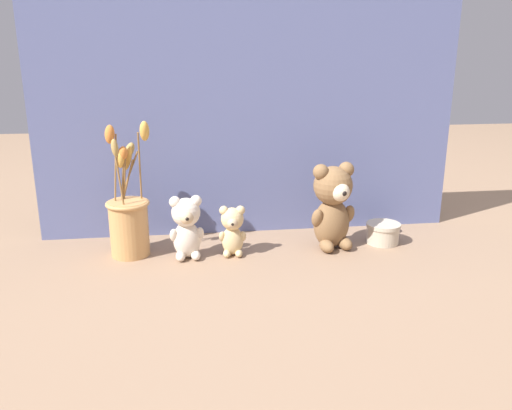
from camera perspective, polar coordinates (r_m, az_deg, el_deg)
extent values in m
plane|color=#8E7056|center=(1.41, 0.11, -4.94)|extent=(4.00, 4.00, 0.00)
cube|color=slate|center=(1.49, -0.75, 10.54)|extent=(1.15, 0.02, 0.72)
ellipsoid|color=olive|center=(1.44, 7.94, -1.93)|extent=(0.11, 0.10, 0.13)
sphere|color=olive|center=(1.41, 8.11, 2.03)|extent=(0.10, 0.10, 0.10)
sphere|color=beige|center=(1.38, 8.84, 1.39)|extent=(0.05, 0.05, 0.05)
sphere|color=black|center=(1.36, 9.26, 1.21)|extent=(0.01, 0.01, 0.01)
sphere|color=olive|center=(1.42, 9.48, 3.70)|extent=(0.04, 0.04, 0.04)
sphere|color=olive|center=(1.38, 6.84, 3.48)|extent=(0.04, 0.04, 0.04)
ellipsoid|color=olive|center=(1.44, 9.74, -0.94)|extent=(0.04, 0.05, 0.06)
ellipsoid|color=olive|center=(1.40, 6.46, -1.35)|extent=(0.04, 0.05, 0.06)
ellipsoid|color=olive|center=(1.44, 9.34, -4.02)|extent=(0.04, 0.06, 0.03)
ellipsoid|color=olive|center=(1.42, 7.45, -4.31)|extent=(0.04, 0.06, 0.03)
ellipsoid|color=beige|center=(1.37, -7.28, -3.65)|extent=(0.07, 0.06, 0.09)
sphere|color=beige|center=(1.35, -7.39, -0.76)|extent=(0.07, 0.07, 0.07)
sphere|color=#D1B289|center=(1.33, -7.30, -1.29)|extent=(0.03, 0.03, 0.03)
sphere|color=black|center=(1.31, -7.25, -1.46)|extent=(0.01, 0.01, 0.01)
sphere|color=beige|center=(1.34, -6.34, 0.44)|extent=(0.03, 0.03, 0.03)
sphere|color=beige|center=(1.34, -8.54, 0.31)|extent=(0.03, 0.03, 0.03)
ellipsoid|color=beige|center=(1.37, -5.92, -3.01)|extent=(0.02, 0.03, 0.04)
ellipsoid|color=beige|center=(1.36, -8.66, -3.17)|extent=(0.02, 0.03, 0.04)
ellipsoid|color=beige|center=(1.37, -6.37, -5.28)|extent=(0.03, 0.04, 0.02)
ellipsoid|color=beige|center=(1.37, -7.95, -5.38)|extent=(0.03, 0.04, 0.02)
ellipsoid|color=#DBBC84|center=(1.38, -2.48, -3.77)|extent=(0.06, 0.05, 0.08)
sphere|color=#DBBC84|center=(1.36, -2.51, -1.46)|extent=(0.06, 0.06, 0.06)
sphere|color=#D1B289|center=(1.35, -2.49, -1.90)|extent=(0.03, 0.03, 0.03)
sphere|color=black|center=(1.33, -2.48, -2.04)|extent=(0.01, 0.01, 0.01)
sphere|color=#DBBC84|center=(1.36, -1.64, -0.54)|extent=(0.02, 0.02, 0.02)
sphere|color=#DBBC84|center=(1.36, -3.40, -0.58)|extent=(0.02, 0.02, 0.02)
ellipsoid|color=#DBBC84|center=(1.38, -1.38, -3.30)|extent=(0.02, 0.03, 0.03)
ellipsoid|color=#DBBC84|center=(1.38, -3.58, -3.34)|extent=(0.02, 0.03, 0.03)
ellipsoid|color=#DBBC84|center=(1.38, -1.82, -5.10)|extent=(0.02, 0.03, 0.02)
ellipsoid|color=#DBBC84|center=(1.38, -3.09, -5.12)|extent=(0.02, 0.03, 0.02)
cylinder|color=tan|center=(1.41, -13.20, -2.40)|extent=(0.10, 0.10, 0.14)
torus|color=tan|center=(1.39, -13.38, 0.16)|extent=(0.11, 0.11, 0.01)
cylinder|color=olive|center=(1.39, -14.57, 3.82)|extent=(0.02, 0.02, 0.17)
ellipsoid|color=orange|center=(1.38, -15.15, 7.20)|extent=(0.04, 0.04, 0.05)
cylinder|color=olive|center=(1.41, -13.31, 2.71)|extent=(0.03, 0.01, 0.10)
ellipsoid|color=gold|center=(1.41, -13.34, 4.79)|extent=(0.04, 0.02, 0.07)
cylinder|color=olive|center=(1.41, -13.19, 3.17)|extent=(0.05, 0.01, 0.12)
ellipsoid|color=tan|center=(1.42, -13.14, 5.69)|extent=(0.04, 0.03, 0.04)
cylinder|color=olive|center=(1.37, -12.14, 4.00)|extent=(0.01, 0.04, 0.17)
ellipsoid|color=gold|center=(1.35, -11.66, 7.64)|extent=(0.03, 0.04, 0.05)
cylinder|color=olive|center=(1.40, -13.65, 2.92)|extent=(0.02, 0.01, 0.11)
ellipsoid|color=orange|center=(1.39, -13.84, 5.25)|extent=(0.03, 0.03, 0.04)
cylinder|color=olive|center=(1.40, -13.84, 2.66)|extent=(0.02, 0.01, 0.10)
ellipsoid|color=gold|center=(1.39, -14.05, 4.76)|extent=(0.03, 0.03, 0.05)
cylinder|color=olive|center=(1.35, -14.24, 2.96)|extent=(0.02, 0.01, 0.14)
ellipsoid|color=tan|center=(1.33, -14.65, 5.84)|extent=(0.03, 0.02, 0.04)
cylinder|color=beige|center=(1.51, 13.20, -3.08)|extent=(0.09, 0.09, 0.05)
cylinder|color=beige|center=(1.50, 13.27, -2.08)|extent=(0.09, 0.09, 0.01)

